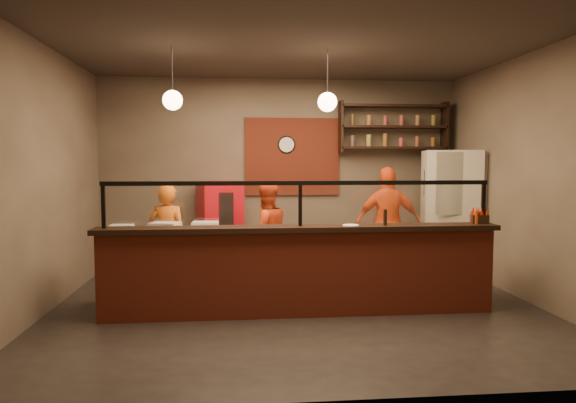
{
  "coord_description": "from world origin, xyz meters",
  "views": [
    {
      "loc": [
        -0.71,
        -6.19,
        1.79
      ],
      "look_at": [
        -0.08,
        0.3,
        1.3
      ],
      "focal_mm": 32.0,
      "sensor_mm": 36.0,
      "label": 1
    }
  ],
  "objects": [
    {
      "name": "floor",
      "position": [
        0.0,
        0.0,
        0.0
      ],
      "size": [
        6.0,
        6.0,
        0.0
      ],
      "primitive_type": "plane",
      "color": "black",
      "rests_on": "ground"
    },
    {
      "name": "ceiling",
      "position": [
        0.0,
        0.0,
        3.2
      ],
      "size": [
        6.0,
        6.0,
        0.0
      ],
      "primitive_type": "plane",
      "rotation": [
        3.14,
        0.0,
        0.0
      ],
      "color": "#37302B",
      "rests_on": "wall_back"
    },
    {
      "name": "wall_back",
      "position": [
        0.0,
        2.5,
        1.6
      ],
      "size": [
        6.0,
        0.0,
        6.0
      ],
      "primitive_type": "plane",
      "rotation": [
        1.57,
        0.0,
        0.0
      ],
      "color": "#685B4C",
      "rests_on": "floor"
    },
    {
      "name": "wall_left",
      "position": [
        -3.0,
        0.0,
        1.6
      ],
      "size": [
        0.0,
        5.0,
        5.0
      ],
      "primitive_type": "plane",
      "rotation": [
        1.57,
        0.0,
        1.57
      ],
      "color": "#685B4C",
      "rests_on": "floor"
    },
    {
      "name": "wall_right",
      "position": [
        3.0,
        0.0,
        1.6
      ],
      "size": [
        0.0,
        5.0,
        5.0
      ],
      "primitive_type": "plane",
      "rotation": [
        1.57,
        0.0,
        -1.57
      ],
      "color": "#685B4C",
      "rests_on": "floor"
    },
    {
      "name": "wall_front",
      "position": [
        0.0,
        -2.5,
        1.6
      ],
      "size": [
        6.0,
        0.0,
        6.0
      ],
      "primitive_type": "plane",
      "rotation": [
        -1.57,
        0.0,
        0.0
      ],
      "color": "#685B4C",
      "rests_on": "floor"
    },
    {
      "name": "brick_patch",
      "position": [
        0.2,
        2.47,
        1.9
      ],
      "size": [
        1.6,
        0.04,
        1.3
      ],
      "primitive_type": "cube",
      "color": "maroon",
      "rests_on": "wall_back"
    },
    {
      "name": "service_counter",
      "position": [
        0.0,
        -0.3,
        0.5
      ],
      "size": [
        4.6,
        0.25,
        1.0
      ],
      "primitive_type": "cube",
      "color": "maroon",
      "rests_on": "floor"
    },
    {
      "name": "counter_ledge",
      "position": [
        0.0,
        -0.3,
        1.03
      ],
      "size": [
        4.7,
        0.37,
        0.06
      ],
      "primitive_type": "cube",
      "color": "black",
      "rests_on": "service_counter"
    },
    {
      "name": "worktop_cabinet",
      "position": [
        0.0,
        0.2,
        0.42
      ],
      "size": [
        4.6,
        0.75,
        0.85
      ],
      "primitive_type": "cube",
      "color": "gray",
      "rests_on": "floor"
    },
    {
      "name": "worktop",
      "position": [
        0.0,
        0.2,
        0.88
      ],
      "size": [
        4.6,
        0.75,
        0.05
      ],
      "primitive_type": "cube",
      "color": "silver",
      "rests_on": "worktop_cabinet"
    },
    {
      "name": "sneeze_guard",
      "position": [
        0.0,
        -0.3,
        1.37
      ],
      "size": [
        4.5,
        0.05,
        0.52
      ],
      "color": "white",
      "rests_on": "counter_ledge"
    },
    {
      "name": "wall_shelving",
      "position": [
        1.9,
        2.32,
        2.4
      ],
      "size": [
        1.84,
        0.28,
        0.85
      ],
      "color": "black",
      "rests_on": "wall_back"
    },
    {
      "name": "wall_clock",
      "position": [
        0.1,
        2.46,
        2.1
      ],
      "size": [
        0.3,
        0.04,
        0.3
      ],
      "primitive_type": "cylinder",
      "rotation": [
        1.57,
        0.0,
        0.0
      ],
      "color": "black",
      "rests_on": "wall_back"
    },
    {
      "name": "pendant_left",
      "position": [
        -1.5,
        0.2,
        2.55
      ],
      "size": [
        0.24,
        0.24,
        0.77
      ],
      "color": "black",
      "rests_on": "ceiling"
    },
    {
      "name": "pendant_right",
      "position": [
        0.4,
        0.2,
        2.55
      ],
      "size": [
        0.24,
        0.24,
        0.77
      ],
      "color": "black",
      "rests_on": "ceiling"
    },
    {
      "name": "cook_left",
      "position": [
        -1.7,
        1.05,
        0.75
      ],
      "size": [
        0.62,
        0.49,
        1.5
      ],
      "primitive_type": "imported",
      "rotation": [
        0.0,
        0.0,
        2.88
      ],
      "color": "#D35F13",
      "rests_on": "floor"
    },
    {
      "name": "cook_mid",
      "position": [
        -0.32,
        1.2,
        0.76
      ],
      "size": [
        0.9,
        0.8,
        1.53
      ],
      "primitive_type": "imported",
      "rotation": [
        0.0,
        0.0,
        3.51
      ],
      "color": "red",
      "rests_on": "floor"
    },
    {
      "name": "cook_right",
      "position": [
        1.58,
        1.47,
        0.87
      ],
      "size": [
        1.04,
        0.48,
        1.73
      ],
      "primitive_type": "imported",
      "rotation": [
        0.0,
        0.0,
        3.08
      ],
      "color": "#EA4D16",
      "rests_on": "floor"
    },
    {
      "name": "fridge",
      "position": [
        2.6,
        1.55,
        0.99
      ],
      "size": [
        0.99,
        0.95,
        1.99
      ],
      "primitive_type": "cube",
      "rotation": [
        0.0,
        0.0,
        -0.24
      ],
      "color": "beige",
      "rests_on": "floor"
    },
    {
      "name": "red_cooler",
      "position": [
        -1.02,
        2.15,
        0.75
      ],
      "size": [
        0.79,
        0.76,
        1.5
      ],
      "primitive_type": "cube",
      "rotation": [
        0.0,
        0.0,
        0.31
      ],
      "color": "#B00B16",
      "rests_on": "floor"
    },
    {
      "name": "pizza_dough",
      "position": [
        0.67,
        0.25,
        0.91
      ],
      "size": [
        0.66,
        0.66,
        0.01
      ],
      "primitive_type": "cylinder",
      "rotation": [
        0.0,
        0.0,
        -0.33
      ],
      "color": "beige",
      "rests_on": "worktop"
    },
    {
      "name": "prep_tub_a",
      "position": [
        -1.13,
        0.26,
        0.98
      ],
      "size": [
        0.33,
        0.27,
        0.16
      ],
      "primitive_type": "cube",
      "rotation": [
        0.0,
        0.0,
        -0.06
      ],
      "color": "silver",
      "rests_on": "worktop"
    },
    {
      "name": "prep_tub_b",
      "position": [
        -2.15,
        0.24,
        0.97
      ],
      "size": [
        0.27,
        0.22,
        0.13
      ],
      "primitive_type": "cube",
      "rotation": [
        0.0,
        0.0,
        0.01
      ],
      "color": "silver",
      "rests_on": "worktop"
    },
    {
      "name": "prep_tub_c",
      "position": [
        -1.61,
        0.16,
        0.98
      ],
      "size": [
        0.4,
        0.35,
        0.17
      ],
      "primitive_type": "cube",
      "rotation": [
        0.0,
        0.0,
        -0.29
      ],
      "color": "silver",
      "rests_on": "worktop"
    },
    {
      "name": "rolling_pin",
      "position": [
        -1.77,
        0.2,
        0.93
      ],
      "size": [
        0.34,
        0.3,
        0.07
      ],
      "primitive_type": "cylinder",
      "rotation": [
        0.0,
        1.57,
        0.69
      ],
      "color": "yellow",
      "rests_on": "worktop"
    },
    {
      "name": "condiment_caddy",
      "position": [
        2.2,
        -0.25,
        1.11
      ],
      "size": [
        0.21,
        0.18,
        0.11
      ],
      "primitive_type": "cube",
      "rotation": [
        0.0,
        0.0,
        -0.17
      ],
      "color": "black",
      "rests_on": "counter_ledge"
    },
    {
      "name": "pepper_mill",
      "position": [
        1.0,
        -0.34,
        1.15
      ],
      "size": [
        0.05,
        0.05,
        0.19
      ],
      "primitive_type": "cylinder",
      "rotation": [
        0.0,
        0.0,
        -0.29
      ],
      "color": "black",
      "rests_on": "counter_ledge"
    },
    {
      "name": "small_plate",
      "position": [
        0.59,
        -0.35,
        1.07
      ],
      "size": [
        0.19,
        0.19,
        0.01
      ],
      "primitive_type": "cylinder",
      "rotation": [
        0.0,
        0.0,
        -0.03
      ],
      "color": "white",
      "rests_on": "counter_ledge"
    }
  ]
}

